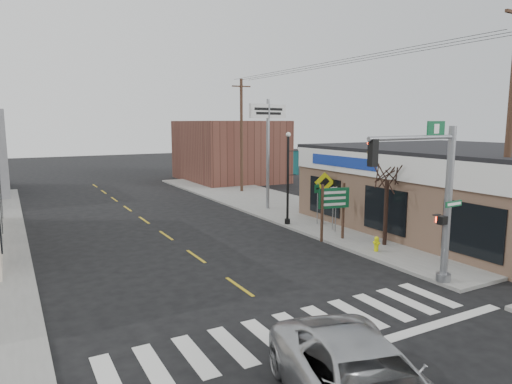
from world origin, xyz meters
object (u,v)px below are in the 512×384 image
guide_sign (333,204)px  utility_pole_far (241,134)px  utility_pole_near (509,132)px  lamp_post (289,171)px  dance_center_sign (268,127)px  traffic_signal_pole (436,189)px  fire_hydrant (376,243)px  bare_tree (388,168)px

guide_sign → utility_pole_far: size_ratio=0.30×
guide_sign → utility_pole_near: bearing=-49.5°
utility_pole_near → utility_pole_far: (-0.03, 21.41, -0.58)m
lamp_post → utility_pole_far: (3.11, 11.58, 1.59)m
utility_pole_far → utility_pole_near: bearing=-84.7°
lamp_post → dance_center_sign: bearing=59.8°
traffic_signal_pole → fire_hydrant: (1.21, 3.82, -2.88)m
lamp_post → dance_center_sign: size_ratio=0.72×
lamp_post → utility_pole_near: (3.14, -9.82, 2.18)m
lamp_post → utility_pole_near: 10.54m
utility_pole_far → dance_center_sign: bearing=-99.2°
dance_center_sign → fire_hydrant: bearing=-113.0°
guide_sign → dance_center_sign: (1.31, 8.18, 3.38)m
traffic_signal_pole → dance_center_sign: 14.60m
guide_sign → lamp_post: lamp_post is taller
fire_hydrant → dance_center_sign: size_ratio=0.09×
guide_sign → utility_pole_near: 7.54m
guide_sign → dance_center_sign: dance_center_sign is taller
fire_hydrant → lamp_post: (-0.40, 6.18, 2.47)m
bare_tree → traffic_signal_pole: bearing=-117.1°
traffic_signal_pole → utility_pole_near: 4.32m
traffic_signal_pole → guide_sign: 6.39m
traffic_signal_pole → bare_tree: (2.26, 4.43, 0.16)m
guide_sign → fire_hydrant: bearing=-66.4°
guide_sign → utility_pole_far: (3.17, 15.43, 2.71)m
dance_center_sign → bare_tree: 10.06m
guide_sign → utility_pole_far: 15.98m
dance_center_sign → bare_tree: dance_center_sign is taller
bare_tree → utility_pole_far: utility_pole_far is taller
dance_center_sign → utility_pole_far: (1.86, 7.25, -0.67)m
guide_sign → dance_center_sign: size_ratio=0.39×
bare_tree → utility_pole_far: 17.27m
fire_hydrant → dance_center_sign: (0.84, 10.52, 4.74)m
guide_sign → fire_hydrant: (0.46, -2.33, -1.36)m
traffic_signal_pole → bare_tree: bearing=58.9°
traffic_signal_pole → dance_center_sign: (2.05, 14.34, 1.86)m
traffic_signal_pole → bare_tree: traffic_signal_pole is taller
lamp_post → utility_pole_near: size_ratio=0.50×
guide_sign → bare_tree: bare_tree is taller
bare_tree → utility_pole_far: bearing=84.5°
dance_center_sign → utility_pole_near: (1.89, -14.16, -0.09)m
utility_pole_near → dance_center_sign: bearing=93.5°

